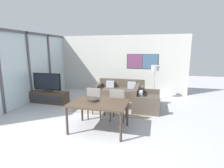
{
  "coord_description": "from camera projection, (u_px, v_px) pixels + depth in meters",
  "views": [
    {
      "loc": [
        1.99,
        -3.13,
        2.14
      ],
      "look_at": [
        0.51,
        2.6,
        0.95
      ],
      "focal_mm": 28.0,
      "sensor_mm": 36.0,
      "label": 1
    }
  ],
  "objects": [
    {
      "name": "coffee_table",
      "position": [
        113.0,
        100.0,
        6.45
      ],
      "size": [
        0.97,
        0.97,
        0.4
      ],
      "color": "#423326",
      "rests_on": "ground_plane"
    },
    {
      "name": "television",
      "position": [
        47.0,
        82.0,
        6.93
      ],
      "size": [
        1.2,
        0.2,
        0.74
      ],
      "color": "#2D2D33",
      "rests_on": "tv_console"
    },
    {
      "name": "dining_table",
      "position": [
        99.0,
        105.0,
        4.58
      ],
      "size": [
        1.5,
        1.03,
        0.77
      ],
      "color": "#423326",
      "rests_on": "ground_plane"
    },
    {
      "name": "fruit_bowl",
      "position": [
        93.0,
        100.0,
        4.68
      ],
      "size": [
        0.3,
        0.3,
        0.06
      ],
      "color": "#332D28",
      "rests_on": "dining_table"
    },
    {
      "name": "ground_plane",
      "position": [
        61.0,
        147.0,
        3.88
      ],
      "size": [
        24.0,
        24.0,
        0.0
      ],
      "primitive_type": "plane",
      "color": "#B2B2B7"
    },
    {
      "name": "floor_lamp",
      "position": [
        155.0,
        71.0,
        7.3
      ],
      "size": [
        0.34,
        0.34,
        1.47
      ],
      "color": "#2D2D33",
      "rests_on": "ground_plane"
    },
    {
      "name": "window_wall_left",
      "position": [
        29.0,
        65.0,
        6.88
      ],
      "size": [
        0.07,
        5.44,
        2.8
      ],
      "color": "silver",
      "rests_on": "ground_plane"
    },
    {
      "name": "dining_chair_left",
      "position": [
        95.0,
        102.0,
        5.37
      ],
      "size": [
        0.46,
        0.46,
        1.0
      ],
      "color": "gray",
      "rests_on": "ground_plane"
    },
    {
      "name": "wall_back",
      "position": [
        117.0,
        64.0,
        8.76
      ],
      "size": [
        6.85,
        0.09,
        2.8
      ],
      "color": "silver",
      "rests_on": "ground_plane"
    },
    {
      "name": "dining_chair_centre",
      "position": [
        118.0,
        104.0,
        5.18
      ],
      "size": [
        0.46,
        0.46,
        1.0
      ],
      "color": "gray",
      "rests_on": "ground_plane"
    },
    {
      "name": "area_rug",
      "position": [
        113.0,
        107.0,
        6.5
      ],
      "size": [
        2.72,
        1.7,
        0.01
      ],
      "color": "gray",
      "rests_on": "ground_plane"
    },
    {
      "name": "sofa_main",
      "position": [
        120.0,
        92.0,
        7.77
      ],
      "size": [
        2.06,
        0.91,
        0.8
      ],
      "color": "#51473D",
      "rests_on": "ground_plane"
    },
    {
      "name": "tv_console",
      "position": [
        48.0,
        97.0,
        7.05
      ],
      "size": [
        1.68,
        0.46,
        0.47
      ],
      "color": "#423326",
      "rests_on": "ground_plane"
    },
    {
      "name": "sofa_side",
      "position": [
        144.0,
        101.0,
        6.33
      ],
      "size": [
        0.91,
        1.38,
        0.8
      ],
      "rotation": [
        0.0,
        0.0,
        1.57
      ],
      "color": "#51473D",
      "rests_on": "ground_plane"
    }
  ]
}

